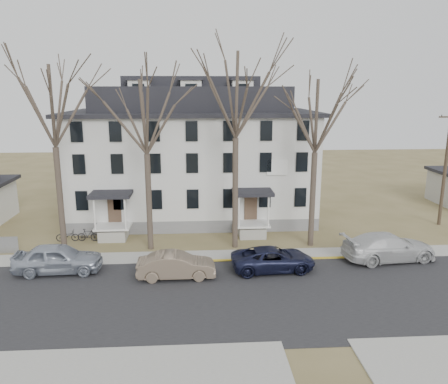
{
  "coord_description": "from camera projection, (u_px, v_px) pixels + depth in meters",
  "views": [
    {
      "loc": [
        -1.65,
        -19.7,
        11.03
      ],
      "look_at": [
        0.16,
        9.0,
        4.25
      ],
      "focal_mm": 35.0,
      "sensor_mm": 36.0,
      "label": 1
    }
  ],
  "objects": [
    {
      "name": "ground",
      "position": [
        232.0,
        316.0,
        21.77
      ],
      "size": [
        120.0,
        120.0,
        0.0
      ],
      "primitive_type": "plane",
      "color": "olive",
      "rests_on": "ground"
    },
    {
      "name": "main_road",
      "position": [
        229.0,
        297.0,
        23.71
      ],
      "size": [
        120.0,
        10.0,
        0.04
      ],
      "primitive_type": "cube",
      "color": "#27272A",
      "rests_on": "ground"
    },
    {
      "name": "far_sidewalk",
      "position": [
        223.0,
        256.0,
        29.54
      ],
      "size": [
        120.0,
        2.0,
        0.08
      ],
      "primitive_type": "cube",
      "color": "#A09F97",
      "rests_on": "ground"
    },
    {
      "name": "yellow_curb",
      "position": [
        298.0,
        260.0,
        28.97
      ],
      "size": [
        14.0,
        0.25,
        0.06
      ],
      "primitive_type": "cube",
      "color": "gold",
      "rests_on": "ground"
    },
    {
      "name": "boarding_house",
      "position": [
        193.0,
        156.0,
        37.85
      ],
      "size": [
        20.8,
        12.36,
        12.05
      ],
      "color": "slate",
      "rests_on": "ground"
    },
    {
      "name": "tree_far_left",
      "position": [
        51.0,
        100.0,
        28.24
      ],
      "size": [
        8.4,
        8.4,
        13.72
      ],
      "color": "#473B31",
      "rests_on": "ground"
    },
    {
      "name": "tree_mid_left",
      "position": [
        145.0,
        111.0,
        28.78
      ],
      "size": [
        7.8,
        7.8,
        12.74
      ],
      "color": "#473B31",
      "rests_on": "ground"
    },
    {
      "name": "tree_center",
      "position": [
        236.0,
        88.0,
        28.81
      ],
      "size": [
        9.0,
        9.0,
        14.7
      ],
      "color": "#473B31",
      "rests_on": "ground"
    },
    {
      "name": "tree_mid_right",
      "position": [
        317.0,
        111.0,
        29.48
      ],
      "size": [
        7.8,
        7.8,
        12.74
      ],
      "color": "#473B31",
      "rests_on": "ground"
    },
    {
      "name": "utility_pole_far",
      "position": [
        445.0,
        167.0,
        35.38
      ],
      "size": [
        2.0,
        0.28,
        9.5
      ],
      "color": "#3D3023",
      "rests_on": "ground"
    },
    {
      "name": "car_silver",
      "position": [
        58.0,
        259.0,
        26.72
      ],
      "size": [
        5.34,
        2.28,
        1.8
      ],
      "primitive_type": "imported",
      "rotation": [
        0.0,
        0.0,
        1.6
      ],
      "color": "#A0A9B8",
      "rests_on": "ground"
    },
    {
      "name": "car_tan",
      "position": [
        176.0,
        266.0,
        25.99
      ],
      "size": [
        4.68,
        1.71,
        1.53
      ],
      "primitive_type": "imported",
      "rotation": [
        0.0,
        0.0,
        1.59
      ],
      "color": "#7A6854",
      "rests_on": "ground"
    },
    {
      "name": "car_navy",
      "position": [
        273.0,
        260.0,
        27.1
      ],
      "size": [
        5.33,
        2.73,
        1.44
      ],
      "primitive_type": "imported",
      "rotation": [
        0.0,
        0.0,
        1.64
      ],
      "color": "#161932",
      "rests_on": "ground"
    },
    {
      "name": "car_white",
      "position": [
        389.0,
        247.0,
        28.7
      ],
      "size": [
        6.39,
        3.22,
        1.78
      ],
      "primitive_type": "imported",
      "rotation": [
        0.0,
        0.0,
        1.69
      ],
      "color": "silver",
      "rests_on": "ground"
    },
    {
      "name": "bicycle_left",
      "position": [
        68.0,
        236.0,
        32.28
      ],
      "size": [
        1.68,
        0.65,
        0.87
      ],
      "primitive_type": "imported",
      "rotation": [
        0.0,
        0.0,
        1.61
      ],
      "color": "black",
      "rests_on": "ground"
    },
    {
      "name": "bicycle_right",
      "position": [
        88.0,
        235.0,
        32.3
      ],
      "size": [
        1.62,
        0.6,
        0.95
      ],
      "primitive_type": "imported",
      "rotation": [
        0.0,
        0.0,
        1.47
      ],
      "color": "black",
      "rests_on": "ground"
    }
  ]
}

